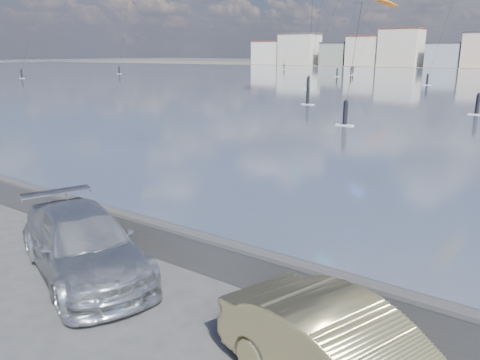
# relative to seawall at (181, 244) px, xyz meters

# --- Properties ---
(ground) EXTENTS (700.00, 700.00, 0.00)m
(ground) POSITION_rel_seawall_xyz_m (0.00, -2.70, -0.58)
(ground) COLOR #333335
(ground) RESTS_ON ground
(seawall) EXTENTS (400.00, 0.36, 1.08)m
(seawall) POSITION_rel_seawall_xyz_m (0.00, 0.00, 0.00)
(seawall) COLOR #28282B
(seawall) RESTS_ON ground
(car_silver) EXTENTS (6.05, 4.14, 1.63)m
(car_silver) POSITION_rel_seawall_xyz_m (-1.62, -1.83, 0.23)
(car_silver) COLOR silver
(car_silver) RESTS_ON ground
(kitesurfer_19) EXTENTS (7.92, 13.75, 20.02)m
(kitesurfer_19) POSITION_rel_seawall_xyz_m (-37.60, 121.53, 17.27)
(kitesurfer_19) COLOR orange
(kitesurfer_19) RESTS_ON ground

